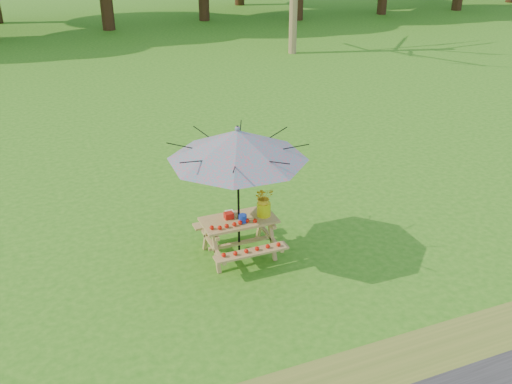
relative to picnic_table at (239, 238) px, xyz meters
name	(u,v)px	position (x,y,z in m)	size (l,w,h in m)	color
ground	(421,231)	(3.28, -0.50, -0.33)	(120.00, 120.00, 0.00)	#2E7416
picnic_table	(239,238)	(0.00, 0.00, 0.00)	(1.20, 1.32, 0.67)	#A97A4C
patio_umbrella	(238,145)	(0.00, 0.00, 1.62)	(2.88, 2.88, 2.25)	black
produce_bins	(235,216)	(-0.06, 0.02, 0.40)	(0.30, 0.42, 0.13)	red
tomatoes_row	(234,224)	(-0.15, -0.18, 0.38)	(0.77, 0.13, 0.07)	red
flower_bucket	(264,201)	(0.42, -0.03, 0.61)	(0.31, 0.27, 0.50)	#DDE10B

